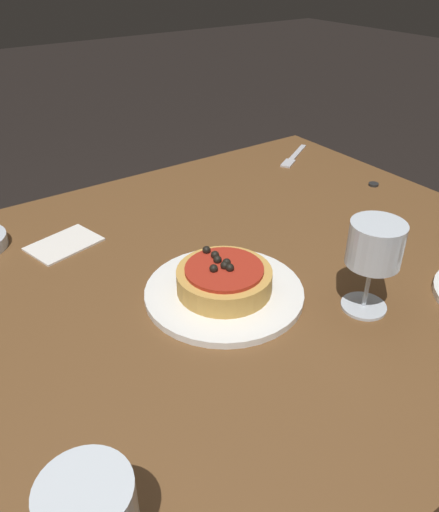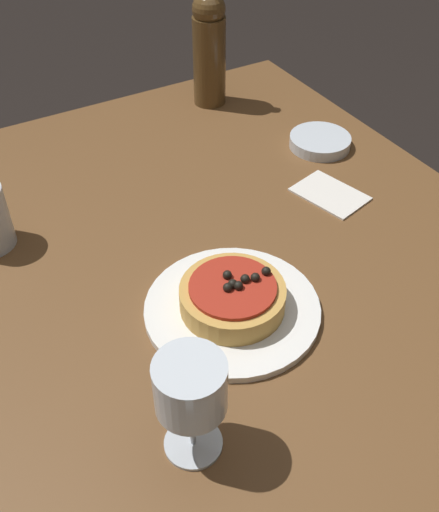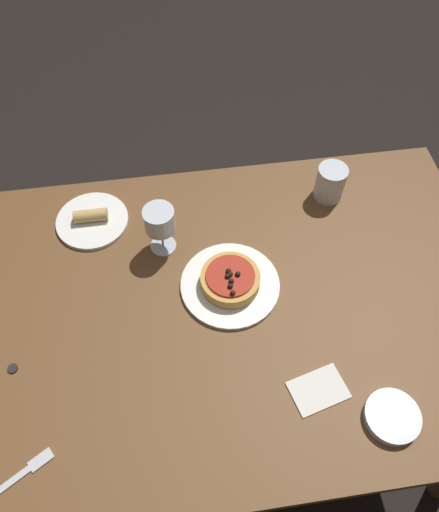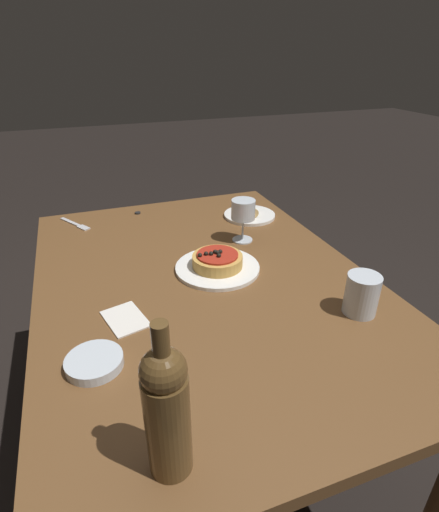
{
  "view_description": "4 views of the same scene",
  "coord_description": "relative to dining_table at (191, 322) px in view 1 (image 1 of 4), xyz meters",
  "views": [
    {
      "loc": [
        -0.36,
        -0.6,
        1.22
      ],
      "look_at": [
        0.04,
        -0.03,
        0.79
      ],
      "focal_mm": 35.0,
      "sensor_mm": 36.0,
      "label": 1
    },
    {
      "loc": [
        0.55,
        -0.38,
        1.39
      ],
      "look_at": [
        0.01,
        -0.07,
        0.82
      ],
      "focal_mm": 42.0,
      "sensor_mm": 36.0,
      "label": 2
    },
    {
      "loc": [
        0.16,
        0.61,
        1.87
      ],
      "look_at": [
        0.06,
        -0.09,
        0.82
      ],
      "focal_mm": 35.0,
      "sensor_mm": 36.0,
      "label": 3
    },
    {
      "loc": [
        -0.99,
        0.31,
        1.35
      ],
      "look_at": [
        0.05,
        -0.07,
        0.76
      ],
      "focal_mm": 28.0,
      "sensor_mm": 36.0,
      "label": 4
    }
  ],
  "objects": [
    {
      "name": "wine_glass",
      "position": [
        0.2,
        -0.21,
        0.19
      ],
      "size": [
        0.08,
        0.08,
        0.15
      ],
      "color": "silver",
      "rests_on": "dining_table"
    },
    {
      "name": "dinner_plate",
      "position": [
        0.03,
        -0.06,
        0.09
      ],
      "size": [
        0.26,
        0.26,
        0.01
      ],
      "color": "white",
      "rests_on": "dining_table"
    },
    {
      "name": "pizza",
      "position": [
        0.03,
        -0.06,
        0.11
      ],
      "size": [
        0.16,
        0.16,
        0.05
      ],
      "color": "gold",
      "rests_on": "dinner_plate"
    },
    {
      "name": "paper_napkin",
      "position": [
        -0.13,
        0.25,
        0.08
      ],
      "size": [
        0.15,
        0.12,
        0.0
      ],
      "color": "silver",
      "rests_on": "dining_table"
    },
    {
      "name": "dining_table",
      "position": [
        0.0,
        0.0,
        0.0
      ],
      "size": [
        1.36,
        0.97,
        0.72
      ],
      "color": "brown",
      "rests_on": "ground_plane"
    },
    {
      "name": "bottle_cap",
      "position": [
        0.59,
        0.1,
        0.08
      ],
      "size": [
        0.02,
        0.02,
        0.01
      ],
      "color": "black",
      "rests_on": "dining_table"
    },
    {
      "name": "fork",
      "position": [
        0.55,
        0.35,
        0.08
      ],
      "size": [
        0.16,
        0.11,
        0.0
      ],
      "rotation": [
        0.0,
        0.0,
        -2.6
      ],
      "color": "silver",
      "rests_on": "dining_table"
    }
  ]
}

